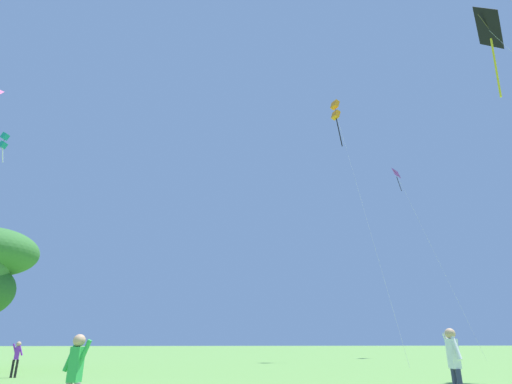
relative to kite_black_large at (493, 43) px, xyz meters
The scene contains 7 objects.
kite_black_large is the anchor object (origin of this frame).
kite_orange_box 20.15m from the kite_black_large, 97.47° to the left, with size 0.93×9.68×24.88m.
kite_purple_streamer 27.43m from the kite_black_large, 74.21° to the left, with size 2.50×8.95×21.17m.
kite_teal_box 30.68m from the kite_black_large, 160.69° to the left, with size 0.64×4.93×14.76m.
person_foreground_watcher 25.00m from the kite_black_large, 154.95° to the right, with size 0.51×0.26×1.62m.
person_far_back 28.71m from the kite_black_large, 168.86° to the left, with size 0.49×0.22×1.52m.
person_in_red_shirt 19.50m from the kite_black_large, 143.79° to the right, with size 0.25×0.58×1.80m.
Camera 1 is at (-1.41, -5.15, 1.48)m, focal length 29.07 mm.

